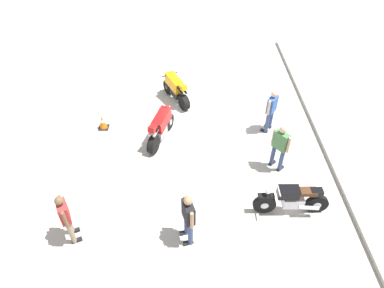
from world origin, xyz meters
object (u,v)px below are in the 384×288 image
(motorcycle_black_cruiser, at_px, (292,200))
(person_in_black_shirt, at_px, (188,216))
(motorcycle_red_sportbike, at_px, (161,126))
(person_in_red_shirt, at_px, (66,216))
(person_in_blue_shirt, at_px, (271,109))
(traffic_cone, at_px, (103,122))
(person_in_green_shirt, at_px, (280,145))
(motorcycle_orange_sportbike, at_px, (175,88))

(motorcycle_black_cruiser, height_order, person_in_black_shirt, person_in_black_shirt)
(motorcycle_red_sportbike, distance_m, person_in_red_shirt, 4.52)
(motorcycle_black_cruiser, relative_size, person_in_blue_shirt, 1.26)
(person_in_blue_shirt, relative_size, person_in_black_shirt, 1.01)
(motorcycle_black_cruiser, distance_m, traffic_cone, 7.12)
(motorcycle_black_cruiser, height_order, traffic_cone, motorcycle_black_cruiser)
(person_in_red_shirt, bearing_deg, person_in_blue_shirt, 12.76)
(person_in_blue_shirt, height_order, person_in_green_shirt, person_in_green_shirt)
(person_in_green_shirt, bearing_deg, motorcycle_red_sportbike, 118.57)
(motorcycle_red_sportbike, relative_size, traffic_cone, 3.59)
(person_in_blue_shirt, bearing_deg, person_in_green_shirt, 122.15)
(person_in_blue_shirt, relative_size, person_in_red_shirt, 1.03)
(motorcycle_orange_sportbike, bearing_deg, person_in_blue_shirt, -149.96)
(motorcycle_orange_sportbike, xyz_separation_m, motorcycle_red_sportbike, (2.46, -0.39, 0.00))
(motorcycle_red_sportbike, xyz_separation_m, person_in_black_shirt, (4.03, 0.99, 0.34))
(person_in_green_shirt, bearing_deg, person_in_black_shirt, -177.42)
(motorcycle_orange_sportbike, height_order, person_in_green_shirt, person_in_green_shirt)
(motorcycle_black_cruiser, relative_size, motorcycle_red_sportbike, 1.10)
(motorcycle_orange_sportbike, relative_size, person_in_red_shirt, 1.10)
(motorcycle_red_sportbike, height_order, traffic_cone, motorcycle_red_sportbike)
(motorcycle_orange_sportbike, xyz_separation_m, person_in_green_shirt, (3.86, 3.36, 0.36))
(person_in_black_shirt, bearing_deg, motorcycle_red_sportbike, -94.80)
(motorcycle_black_cruiser, height_order, person_in_green_shirt, person_in_green_shirt)
(person_in_red_shirt, bearing_deg, motorcycle_orange_sportbike, 44.30)
(person_in_red_shirt, bearing_deg, traffic_cone, 66.86)
(motorcycle_orange_sportbike, distance_m, person_in_blue_shirt, 3.95)
(person_in_blue_shirt, relative_size, person_in_green_shirt, 0.99)
(motorcycle_orange_sportbike, height_order, person_in_black_shirt, person_in_black_shirt)
(person_in_green_shirt, bearing_deg, traffic_cone, 120.09)
(motorcycle_red_sportbike, height_order, person_in_blue_shirt, person_in_blue_shirt)
(motorcycle_black_cruiser, distance_m, person_in_green_shirt, 1.82)
(person_in_black_shirt, bearing_deg, person_in_blue_shirt, -140.47)
(person_in_green_shirt, height_order, traffic_cone, person_in_green_shirt)
(traffic_cone, bearing_deg, motorcycle_black_cruiser, 57.78)
(motorcycle_red_sportbike, distance_m, traffic_cone, 2.32)
(motorcycle_black_cruiser, xyz_separation_m, motorcycle_orange_sportbike, (-5.62, -3.43, 0.07))
(motorcycle_orange_sportbike, height_order, motorcycle_red_sportbike, same)
(motorcycle_black_cruiser, distance_m, motorcycle_orange_sportbike, 6.58)
(person_in_blue_shirt, xyz_separation_m, person_in_black_shirt, (4.58, -2.84, -0.01))
(motorcycle_orange_sportbike, distance_m, traffic_cone, 3.19)
(person_in_red_shirt, bearing_deg, person_in_black_shirt, -25.28)
(motorcycle_red_sportbike, relative_size, person_in_red_shirt, 1.18)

